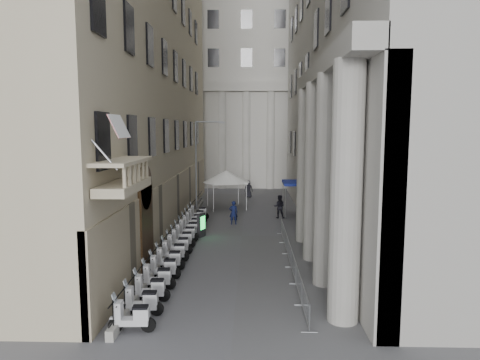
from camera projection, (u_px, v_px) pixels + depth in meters
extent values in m
cube|color=#B7B4AD|center=(247.00, 72.00, 56.75)|extent=(22.00, 10.00, 30.00)
cylinder|color=silver|center=(214.00, 199.00, 38.49)|extent=(0.06, 0.06, 2.42)
cylinder|color=silver|center=(248.00, 199.00, 38.40)|extent=(0.06, 0.06, 2.42)
cylinder|color=silver|center=(216.00, 193.00, 41.54)|extent=(0.06, 0.06, 2.42)
cylinder|color=silver|center=(248.00, 194.00, 41.46)|extent=(0.06, 0.06, 2.42)
cube|color=white|center=(231.00, 183.00, 39.82)|extent=(3.30, 3.30, 0.13)
cone|color=white|center=(231.00, 177.00, 39.75)|extent=(4.40, 4.40, 1.10)
cylinder|color=#9A9CA2|center=(196.00, 168.00, 37.44)|extent=(0.16, 0.16, 8.06)
cylinder|color=#9A9CA2|center=(209.00, 122.00, 37.28)|extent=(2.35, 0.82, 0.12)
cube|color=#9A9CA2|center=(222.00, 122.00, 37.57)|extent=(0.55, 0.36, 0.15)
cube|color=black|center=(201.00, 225.00, 29.55)|extent=(0.52, 0.80, 1.65)
cube|color=#19E54C|center=(203.00, 223.00, 29.47)|extent=(0.27, 0.55, 0.91)
imported|color=#0D1436|center=(233.00, 213.00, 33.45)|extent=(0.74, 0.54, 1.86)
imported|color=black|center=(279.00, 207.00, 35.81)|extent=(1.01, 0.83, 1.94)
imported|color=black|center=(249.00, 189.00, 46.50)|extent=(0.93, 0.62, 1.88)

